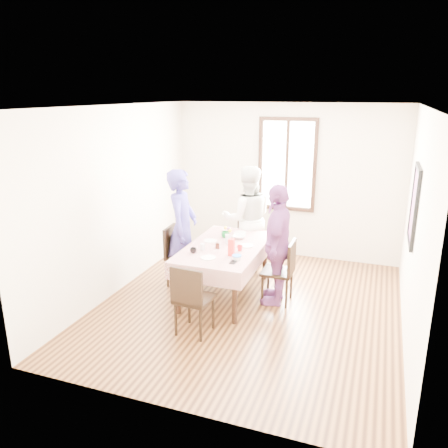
{
  "coord_description": "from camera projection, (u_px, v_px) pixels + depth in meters",
  "views": [
    {
      "loc": [
        1.57,
        -5.4,
        2.87
      ],
      "look_at": [
        -0.43,
        0.19,
        1.1
      ],
      "focal_mm": 35.71,
      "sensor_mm": 36.0,
      "label": 1
    }
  ],
  "objects": [
    {
      "name": "ground",
      "position": [
        249.0,
        306.0,
        6.2
      ],
      "size": [
        4.5,
        4.5,
        0.0
      ],
      "primitive_type": "plane",
      "color": "black",
      "rests_on": "ground"
    },
    {
      "name": "back_wall",
      "position": [
        287.0,
        181.0,
        7.84
      ],
      "size": [
        4.0,
        0.0,
        4.0
      ],
      "primitive_type": "plane",
      "rotation": [
        1.57,
        0.0,
        0.0
      ],
      "color": "#EFE0C6",
      "rests_on": "ground"
    },
    {
      "name": "right_wall",
      "position": [
        416.0,
        228.0,
        5.17
      ],
      "size": [
        0.0,
        4.5,
        4.5
      ],
      "primitive_type": "plane",
      "rotation": [
        1.57,
        0.0,
        -1.57
      ],
      "color": "#EFE0C6",
      "rests_on": "ground"
    },
    {
      "name": "window_frame",
      "position": [
        287.0,
        165.0,
        7.74
      ],
      "size": [
        1.02,
        0.06,
        1.62
      ],
      "primitive_type": "cube",
      "color": "black",
      "rests_on": "back_wall"
    },
    {
      "name": "window_pane",
      "position": [
        287.0,
        165.0,
        7.75
      ],
      "size": [
        0.9,
        0.02,
        1.5
      ],
      "primitive_type": "cube",
      "color": "white",
      "rests_on": "back_wall"
    },
    {
      "name": "art_poster",
      "position": [
        415.0,
        205.0,
        5.39
      ],
      "size": [
        0.04,
        0.76,
        0.96
      ],
      "primitive_type": "cube",
      "color": "red",
      "rests_on": "right_wall"
    },
    {
      "name": "dining_table",
      "position": [
        225.0,
        271.0,
        6.45
      ],
      "size": [
        0.91,
        1.63,
        0.75
      ],
      "primitive_type": "cube",
      "color": "black",
      "rests_on": "ground"
    },
    {
      "name": "tablecloth",
      "position": [
        225.0,
        246.0,
        6.34
      ],
      "size": [
        1.03,
        1.75,
        0.01
      ],
      "primitive_type": "cube",
      "color": "#590102",
      "rests_on": "dining_table"
    },
    {
      "name": "chair_left",
      "position": [
        182.0,
        256.0,
        6.81
      ],
      "size": [
        0.44,
        0.44,
        0.91
      ],
      "primitive_type": "cube",
      "rotation": [
        0.0,
        0.0,
        -1.51
      ],
      "color": "black",
      "rests_on": "ground"
    },
    {
      "name": "chair_right",
      "position": [
        278.0,
        271.0,
        6.23
      ],
      "size": [
        0.42,
        0.42,
        0.91
      ],
      "primitive_type": "cube",
      "rotation": [
        0.0,
        0.0,
        1.58
      ],
      "color": "black",
      "rests_on": "ground"
    },
    {
      "name": "chair_far",
      "position": [
        248.0,
        242.0,
        7.44
      ],
      "size": [
        0.47,
        0.47,
        0.91
      ],
      "primitive_type": "cube",
      "rotation": [
        0.0,
        0.0,
        3.26
      ],
      "color": "black",
      "rests_on": "ground"
    },
    {
      "name": "chair_near",
      "position": [
        194.0,
        298.0,
        5.42
      ],
      "size": [
        0.45,
        0.45,
        0.91
      ],
      "primitive_type": "cube",
      "rotation": [
        0.0,
        0.0,
        -0.08
      ],
      "color": "black",
      "rests_on": "ground"
    },
    {
      "name": "person_left",
      "position": [
        182.0,
        229.0,
        6.68
      ],
      "size": [
        0.52,
        0.71,
        1.8
      ],
      "primitive_type": "imported",
      "rotation": [
        0.0,
        0.0,
        1.71
      ],
      "color": "#3D3384",
      "rests_on": "ground"
    },
    {
      "name": "person_far",
      "position": [
        248.0,
        218.0,
        7.3
      ],
      "size": [
        1.05,
        0.96,
        1.75
      ],
      "primitive_type": "imported",
      "rotation": [
        0.0,
        0.0,
        3.57
      ],
      "color": "white",
      "rests_on": "ground"
    },
    {
      "name": "person_right",
      "position": [
        277.0,
        245.0,
        6.12
      ],
      "size": [
        0.5,
        1.03,
        1.7
      ],
      "primitive_type": "imported",
      "rotation": [
        0.0,
        0.0,
        -1.48
      ],
      "color": "#7B3B7B",
      "rests_on": "ground"
    },
    {
      "name": "mug_black",
      "position": [
        193.0,
        250.0,
        6.05
      ],
      "size": [
        0.1,
        0.1,
        0.07
      ],
      "primitive_type": "imported",
      "rotation": [
        0.0,
        0.0,
        0.17
      ],
      "color": "black",
      "rests_on": "tablecloth"
    },
    {
      "name": "mug_flag",
      "position": [
        240.0,
        248.0,
        6.12
      ],
      "size": [
        0.12,
        0.12,
        0.08
      ],
      "primitive_type": "imported",
      "rotation": [
        0.0,
        0.0,
        0.6
      ],
      "color": "red",
      "rests_on": "tablecloth"
    },
    {
      "name": "mug_green",
      "position": [
        225.0,
        235.0,
        6.69
      ],
      "size": [
        0.15,
        0.15,
        0.09
      ],
      "primitive_type": "imported",
      "rotation": [
        0.0,
        0.0,
        -0.35
      ],
      "color": "#0C7226",
      "rests_on": "tablecloth"
    },
    {
      "name": "serving_bowl",
      "position": [
        239.0,
        237.0,
        6.65
      ],
      "size": [
        0.23,
        0.23,
        0.05
      ],
      "primitive_type": "imported",
      "rotation": [
        0.0,
        0.0,
        0.18
      ],
      "color": "white",
      "rests_on": "tablecloth"
    },
    {
      "name": "juice_carton",
      "position": [
        231.0,
        247.0,
        5.94
      ],
      "size": [
        0.07,
        0.07,
        0.23
      ],
      "primitive_type": "cube",
      "color": "red",
      "rests_on": "tablecloth"
    },
    {
      "name": "butter_tub",
      "position": [
        237.0,
        258.0,
        5.81
      ],
      "size": [
        0.1,
        0.1,
        0.05
      ],
      "primitive_type": "cylinder",
      "color": "white",
      "rests_on": "tablecloth"
    },
    {
      "name": "jam_jar",
      "position": [
        217.0,
        246.0,
        6.21
      ],
      "size": [
        0.06,
        0.06,
        0.08
      ],
      "primitive_type": "cylinder",
      "color": "black",
      "rests_on": "tablecloth"
    },
    {
      "name": "drinking_glass",
      "position": [
        203.0,
        247.0,
        6.16
      ],
      "size": [
        0.06,
        0.06,
        0.09
      ],
      "primitive_type": "cylinder",
      "color": "silver",
      "rests_on": "tablecloth"
    },
    {
      "name": "smartphone",
      "position": [
        233.0,
        262.0,
        5.73
      ],
      "size": [
        0.07,
        0.15,
        0.01
      ],
      "primitive_type": "cube",
      "color": "black",
      "rests_on": "tablecloth"
    },
    {
      "name": "flower_vase",
      "position": [
        228.0,
        239.0,
        6.4
      ],
      "size": [
        0.07,
        0.07,
        0.14
      ],
      "primitive_type": "cylinder",
      "color": "silver",
      "rests_on": "tablecloth"
    },
    {
      "name": "plate_left",
      "position": [
        210.0,
        241.0,
        6.53
      ],
      "size": [
        0.2,
        0.2,
        0.01
      ],
      "primitive_type": "cylinder",
      "color": "white",
      "rests_on": "tablecloth"
    },
    {
      "name": "plate_right",
      "position": [
        246.0,
        246.0,
        6.33
      ],
      "size": [
        0.2,
        0.2,
        0.01
      ],
      "primitive_type": "cylinder",
      "color": "white",
      "rests_on": "tablecloth"
    },
    {
      "name": "plate_far",
      "position": [
        240.0,
        233.0,
        6.91
      ],
      "size": [
        0.2,
        0.2,
        0.01
      ],
      "primitive_type": "cylinder",
      "color": "white",
      "rests_on": "tablecloth"
    },
    {
      "name": "plate_near",
      "position": [
        208.0,
        258.0,
        5.87
      ],
      "size": [
        0.2,
        0.2,
        0.01
      ],
      "primitive_type": "cylinder",
      "color": "white",
      "rests_on": "tablecloth"
    },
    {
      "name": "butter_lid",
      "position": [
        237.0,
        256.0,
        5.8
      ],
      "size": [
        0.12,
        0.12,
        0.01
      ],
      "primitive_type": "cylinder",
      "color": "blue",
      "rests_on": "butter_tub"
    },
    {
      "name": "flower_bunch",
      "position": [
        228.0,
        231.0,
        6.36
      ],
      "size": [
        0.09,
        0.09,
        0.1
      ],
      "primitive_type": null,
      "color": "yellow",
      "rests_on": "flower_vase"
    }
  ]
}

